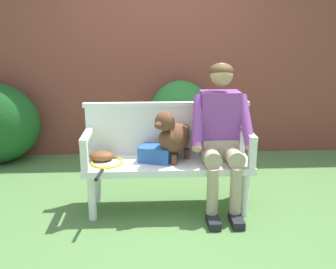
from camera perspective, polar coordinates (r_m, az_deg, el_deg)
ground_plane at (r=3.60m, az=-0.00°, el=-10.98°), size 40.00×40.00×0.00m
brick_garden_fence at (r=4.99m, az=-1.09°, el=12.83°), size 8.00×0.30×2.73m
hedge_bush_far_left at (r=4.78m, az=1.90°, el=2.22°), size 0.83×0.55×1.00m
garden_bench at (r=3.44m, az=-0.00°, el=-5.06°), size 1.50×0.49×0.46m
bench_backrest at (r=3.54m, az=-0.18°, el=1.00°), size 1.54×0.06×0.50m
bench_armrest_left_end at (r=3.31m, az=-12.29°, el=-1.40°), size 0.06×0.49×0.28m
bench_armrest_right_end at (r=3.38m, az=12.18°, el=-1.03°), size 0.06×0.49×0.28m
person_seated at (r=3.38m, az=7.96°, el=0.40°), size 0.56×0.64×1.33m
dog_on_bench at (r=3.34m, az=0.66°, el=-0.19°), size 0.40×0.44×0.48m
tennis_racket at (r=3.38m, az=-9.26°, el=-4.32°), size 0.32×0.57×0.03m
baseball_glove at (r=3.46m, az=-10.00°, el=-3.23°), size 0.22×0.17×0.09m
sports_bag at (r=3.40m, az=-1.87°, el=-2.91°), size 0.33×0.28×0.14m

